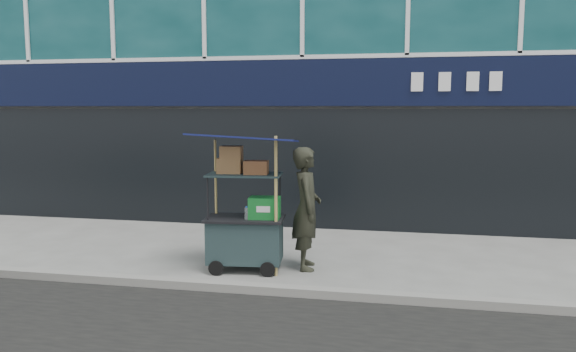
# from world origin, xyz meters

# --- Properties ---
(ground) EXTENTS (80.00, 80.00, 0.00)m
(ground) POSITION_xyz_m (0.00, 0.00, 0.00)
(ground) COLOR slate
(ground) RESTS_ON ground
(curb) EXTENTS (80.00, 0.18, 0.12)m
(curb) POSITION_xyz_m (0.00, -0.20, 0.06)
(curb) COLOR gray
(curb) RESTS_ON ground
(vendor_cart) EXTENTS (1.64, 1.24, 2.07)m
(vendor_cart) POSITION_xyz_m (-0.31, 0.81, 0.73)
(vendor_cart) COLOR #1A2C2D
(vendor_cart) RESTS_ON ground
(vendor_man) EXTENTS (0.57, 0.75, 1.84)m
(vendor_man) POSITION_xyz_m (0.56, 1.08, 0.92)
(vendor_man) COLOR #26281D
(vendor_man) RESTS_ON ground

